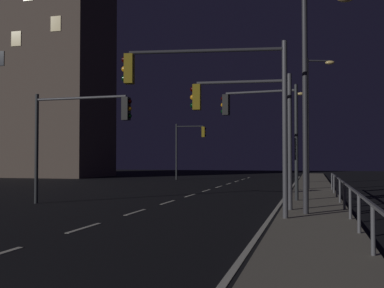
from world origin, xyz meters
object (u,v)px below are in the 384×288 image
traffic_light_overhead_east (244,114)px  street_lamp_mid_block (305,128)px  traffic_light_mid_left (189,141)px  traffic_light_near_left (212,92)px  traffic_light_far_right (262,120)px  traffic_light_near_right (79,124)px  street_lamp_far_end (311,111)px  street_lamp_corner (313,81)px  building_distant (15,48)px

traffic_light_overhead_east → street_lamp_mid_block: (1.88, 19.88, 0.70)m
traffic_light_mid_left → traffic_light_near_left: traffic_light_near_left is taller
traffic_light_overhead_east → traffic_light_near_left: 2.77m
traffic_light_overhead_east → traffic_light_far_right: traffic_light_far_right is taller
traffic_light_near_left → traffic_light_near_right: (-6.60, 3.85, -0.64)m
traffic_light_mid_left → street_lamp_far_end: 16.57m
traffic_light_near_right → traffic_light_mid_left: bearing=93.1°
traffic_light_near_left → street_lamp_mid_block: size_ratio=0.80×
traffic_light_near_left → street_lamp_mid_block: bearing=83.6°
street_lamp_far_end → street_lamp_mid_block: size_ratio=1.15×
traffic_light_mid_left → street_lamp_corner: 27.94m
building_distant → traffic_light_near_right: bearing=-50.8°
street_lamp_far_end → traffic_light_far_right: bearing=-104.9°
traffic_light_overhead_east → street_lamp_corner: (2.44, -1.00, 0.96)m
traffic_light_far_right → building_distant: (-29.84, 24.42, 10.52)m
traffic_light_near_right → street_lamp_mid_block: size_ratio=0.70×
traffic_light_near_right → building_distant: 36.98m
traffic_light_overhead_east → traffic_light_near_left: size_ratio=0.89×
traffic_light_near_left → building_distant: 43.81m
traffic_light_mid_left → building_distant: 23.95m
traffic_light_overhead_east → traffic_light_far_right: size_ratio=0.96×
traffic_light_overhead_east → street_lamp_far_end: 12.56m
traffic_light_mid_left → street_lamp_corner: bearing=-66.9°
traffic_light_near_left → building_distant: size_ratio=0.19×
traffic_light_mid_left → traffic_light_far_right: 22.29m
traffic_light_mid_left → traffic_light_near_right: size_ratio=1.07×
traffic_light_overhead_east → traffic_light_mid_left: 26.11m
traffic_light_near_left → traffic_light_mid_left: bearing=106.1°
traffic_light_mid_left → traffic_light_near_right: (1.27, -23.49, -0.14)m
traffic_light_far_right → traffic_light_overhead_east: bearing=-93.1°
traffic_light_near_right → street_lamp_far_end: (9.63, 11.08, 1.40)m
traffic_light_overhead_east → street_lamp_corner: size_ratio=0.66×
traffic_light_mid_left → traffic_light_far_right: bearing=-66.9°
traffic_light_mid_left → street_lamp_mid_block: 11.48m
traffic_light_mid_left → building_distant: (-21.09, 3.92, 10.66)m
traffic_light_far_right → street_lamp_mid_block: street_lamp_mid_block is taller
street_lamp_corner → street_lamp_mid_block: street_lamp_corner is taller
traffic_light_near_left → street_lamp_corner: (3.08, 1.66, 0.47)m
traffic_light_mid_left → street_lamp_far_end: (10.90, -12.41, 1.25)m
traffic_light_near_left → traffic_light_near_right: bearing=149.8°
traffic_light_overhead_east → traffic_light_near_right: traffic_light_overhead_east is taller
traffic_light_far_right → street_lamp_mid_block: size_ratio=0.74×
traffic_light_overhead_east → street_lamp_corner: 2.81m
traffic_light_near_left → building_distant: building_distant is taller
traffic_light_overhead_east → street_lamp_corner: street_lamp_corner is taller
street_lamp_mid_block → traffic_light_near_right: bearing=-116.0°
traffic_light_overhead_east → building_distant: bearing=136.0°
street_lamp_mid_block → building_distant: size_ratio=0.24×
traffic_light_overhead_east → street_lamp_far_end: bearing=79.0°
traffic_light_near_right → traffic_light_far_right: size_ratio=0.95×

